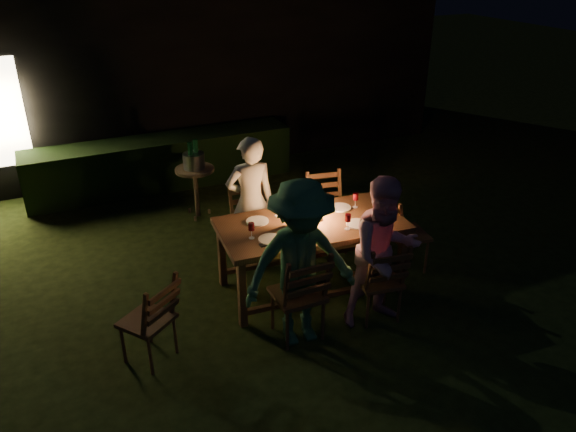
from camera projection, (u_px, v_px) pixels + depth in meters
name	position (u px, v px, depth m)	size (l,w,h in m)	color
garden_envelope	(151.00, 59.00, 10.65)	(40.00, 40.00, 3.20)	black
dining_table	(311.00, 229.00, 6.18)	(2.10, 1.17, 0.84)	#55331C
chair_near_left	(298.00, 309.00, 5.58)	(0.48, 0.52, 1.07)	#55331C
chair_near_right	(378.00, 293.00, 5.88)	(0.50, 0.53, 0.98)	#55331C
chair_far_left	(253.00, 241.00, 6.89)	(0.46, 0.49, 0.99)	#55331C
chair_far_right	(327.00, 227.00, 7.20)	(0.54, 0.57, 1.04)	#55331C
chair_end	(405.00, 246.00, 6.76)	(0.55, 0.52, 1.02)	#55331C
chair_spare	(150.00, 334.00, 5.28)	(0.62, 0.63, 0.97)	#55331C
person_house_side	(250.00, 202.00, 6.70)	(0.59, 0.39, 1.62)	beige
person_opp_right	(384.00, 253.00, 5.61)	(0.79, 0.61, 1.62)	#CB8BA6
person_opp_left	(301.00, 265.00, 5.30)	(1.12, 0.64, 1.73)	#397349
lantern	(314.00, 207.00, 6.13)	(0.16, 0.16, 0.35)	white
plate_far_left	(257.00, 221.00, 6.15)	(0.25, 0.25, 0.01)	white
plate_near_left	(270.00, 239.00, 5.78)	(0.25, 0.25, 0.01)	white
plate_far_right	(340.00, 207.00, 6.46)	(0.25, 0.25, 0.01)	white
plate_near_right	(357.00, 224.00, 6.09)	(0.25, 0.25, 0.01)	white
wineglass_a	(277.00, 209.00, 6.24)	(0.06, 0.06, 0.18)	#59070F
wineglass_b	(251.00, 231.00, 5.78)	(0.06, 0.06, 0.18)	#59070F
wineglass_c	(348.00, 222.00, 5.96)	(0.06, 0.06, 0.18)	#59070F
wineglass_d	(355.00, 200.00, 6.44)	(0.06, 0.06, 0.18)	#59070F
wineglass_e	(314.00, 229.00, 5.82)	(0.06, 0.06, 0.18)	silver
bottle_table	(290.00, 214.00, 6.00)	(0.07, 0.07, 0.28)	#0F471E
napkin_left	(310.00, 237.00, 5.82)	(0.18, 0.14, 0.01)	red
napkin_right	(369.00, 226.00, 6.06)	(0.18, 0.14, 0.01)	red
phone	(266.00, 244.00, 5.69)	(0.14, 0.07, 0.01)	black
side_table	(195.00, 174.00, 7.91)	(0.55, 0.55, 0.74)	brown
ice_bucket	(194.00, 161.00, 7.82)	(0.30, 0.30, 0.22)	#A5A8AD
bottle_bucket_a	(191.00, 159.00, 7.74)	(0.07, 0.07, 0.32)	#0F471E
bottle_bucket_b	(196.00, 156.00, 7.85)	(0.07, 0.07, 0.32)	#0F471E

